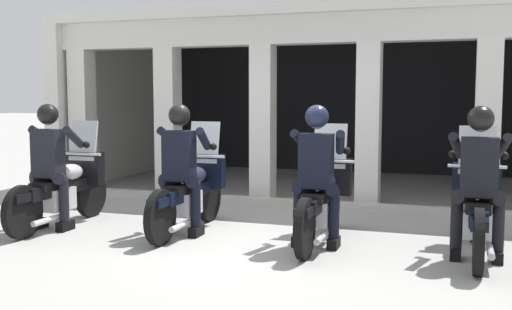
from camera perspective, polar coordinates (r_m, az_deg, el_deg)
name	(u,v)px	position (r m, az deg, el deg)	size (l,w,h in m)	color
ground_plane	(308,198)	(10.05, 4.94, -4.07)	(80.00, 80.00, 0.00)	#999993
station_building	(342,82)	(11.80, 8.13, 6.83)	(9.51, 4.84, 3.08)	black
kerb_strip	(306,204)	(9.14, 4.73, -4.66)	(9.01, 0.24, 0.12)	#B7B5AD
motorcycle_far_left	(65,187)	(8.27, -17.53, -2.89)	(0.62, 2.04, 1.35)	black
police_officer_far_left	(50,156)	(7.99, -18.82, -0.05)	(0.63, 0.61, 1.58)	black
motorcycle_center_left	(191,191)	(7.63, -6.15, -3.36)	(0.62, 2.04, 1.35)	black
police_officer_center_left	(180,158)	(7.32, -7.12, -0.29)	(0.63, 0.61, 1.58)	black
motorcycle_center_right	(322,199)	(7.05, 6.23, -4.09)	(0.62, 2.04, 1.35)	black
police_officer_center_right	(317,163)	(6.72, 5.74, -0.80)	(0.63, 0.61, 1.58)	black
motorcycle_far_right	(477,208)	(6.86, 20.05, -4.67)	(0.62, 2.04, 1.35)	black
police_officer_far_right	(479,170)	(6.52, 20.24, -1.31)	(0.63, 0.61, 1.58)	black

